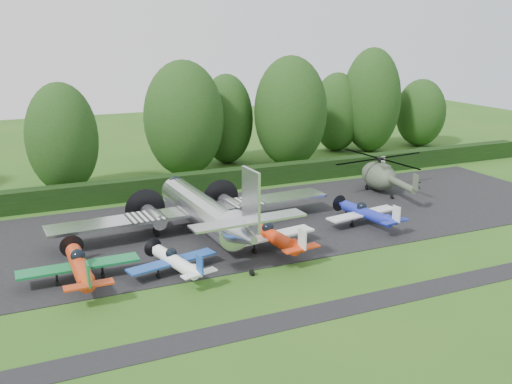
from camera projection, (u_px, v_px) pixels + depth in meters
name	position (u px, v px, depth m)	size (l,w,h in m)	color
ground	(248.00, 279.00, 37.18)	(160.00, 160.00, 0.00)	#275618
apron	(199.00, 231.00, 45.99)	(70.00, 18.00, 0.01)	black
taxiway_verge	(289.00, 320.00, 31.90)	(70.00, 2.00, 0.00)	black
hedgerow	(164.00, 196.00, 55.67)	(90.00, 1.60, 2.00)	black
transport_plane	(203.00, 210.00, 44.40)	(23.27, 17.84, 7.46)	silver
light_plane_red	(80.00, 266.00, 36.08)	(7.63, 8.02, 2.93)	#B83510
light_plane_white	(175.00, 261.00, 37.41)	(6.25, 6.58, 2.40)	white
light_plane_orange	(272.00, 236.00, 41.41)	(7.42, 7.80, 2.85)	red
light_plane_blue	(366.00, 213.00, 46.92)	(6.76, 7.11, 2.60)	#1A269E
helicopter	(379.00, 173.00, 56.62)	(10.79, 12.64, 3.48)	#3C4736
sign_board	(389.00, 160.00, 65.00)	(3.41, 0.13, 1.92)	#3F3326
tree_1	(290.00, 112.00, 65.97)	(8.47, 8.47, 12.88)	black
tree_3	(371.00, 100.00, 74.31)	(7.58, 7.58, 13.51)	black
tree_4	(226.00, 119.00, 67.96)	(6.38, 6.38, 10.70)	black
tree_5	(62.00, 138.00, 55.44)	(6.93, 6.93, 10.89)	black
tree_7	(184.00, 119.00, 61.80)	(8.70, 8.70, 12.63)	black
tree_8	(421.00, 113.00, 78.54)	(6.77, 6.77, 9.20)	black
tree_9	(337.00, 112.00, 75.06)	(6.55, 6.55, 10.33)	black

